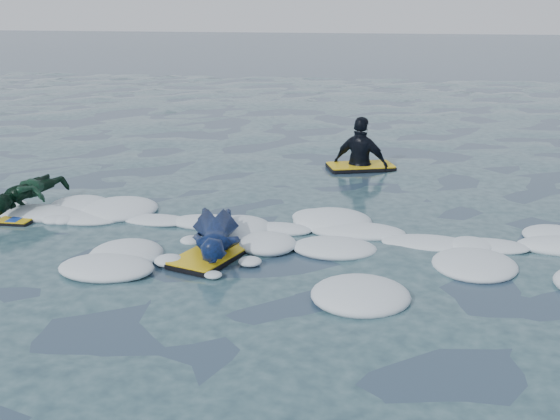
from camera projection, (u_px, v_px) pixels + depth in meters
The scene contains 5 objects.
ground at pixel (217, 272), 8.22m from camera, with size 120.00×120.00×0.00m, color #19293C.
foam_band at pixel (237, 243), 9.20m from camera, with size 12.00×3.10×0.30m, color white, non-canonical shape.
prone_woman_unit at pixel (215, 236), 8.79m from camera, with size 0.99×1.80×0.44m.
prone_child_unit at pixel (30, 197), 10.36m from camera, with size 0.95×1.45×0.52m.
waiting_rider_unit at pixel (361, 166), 13.19m from camera, with size 1.38×1.04×1.84m.
Camera 1 is at (2.05, -7.42, 3.08)m, focal length 45.00 mm.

